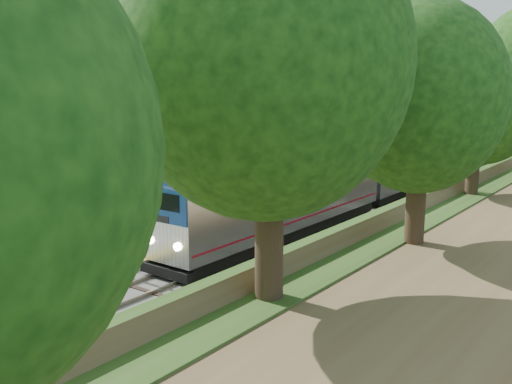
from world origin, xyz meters
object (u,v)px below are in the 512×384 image
Objects in this scene: station_building at (248,131)px; signal_farside at (422,173)px; signal_platform at (104,194)px; lamppost_far at (188,201)px.

station_building reaches higher than signal_farside.
station_building is 1.62× the size of signal_platform.
lamppost_far is (10.30, -18.34, -1.88)m from station_building.
station_building reaches higher than signal_platform.
signal_platform is 0.89× the size of signal_farside.
lamppost_far is at bearing -144.00° from signal_farside.
station_building is 21.12m from lamppost_far.
lamppost_far is 0.69× the size of signal_farside.
station_building is 2.10× the size of lamppost_far.
signal_platform is (11.10, -24.40, -0.45)m from station_building.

